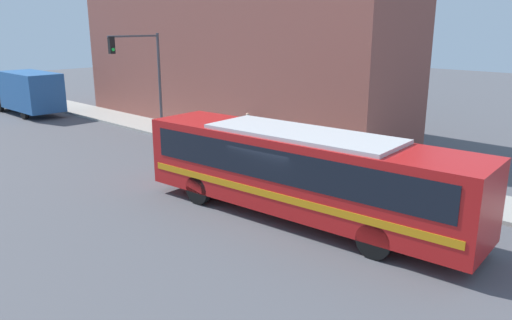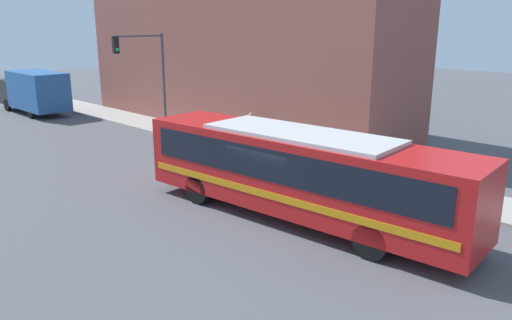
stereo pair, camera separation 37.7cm
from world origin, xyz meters
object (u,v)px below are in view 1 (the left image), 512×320
city_bus (301,169)px  pedestrian_near_corner (248,128)px  parking_meter (223,131)px  delivery_truck (27,91)px  fire_hydrant (319,162)px  traffic_light_pole (143,66)px

city_bus → pedestrian_near_corner: city_bus is taller
parking_meter → pedestrian_near_corner: pedestrian_near_corner is taller
delivery_truck → city_bus: bearing=-94.7°
fire_hydrant → parking_meter: 6.27m
traffic_light_pole → pedestrian_near_corner: traffic_light_pole is taller
delivery_truck → parking_meter: 18.27m
traffic_light_pole → parking_meter: 6.42m
parking_meter → pedestrian_near_corner: (1.30, -0.58, 0.03)m
pedestrian_near_corner → parking_meter: bearing=156.1°
city_bus → pedestrian_near_corner: 10.47m
parking_meter → city_bus: bearing=-118.0°
delivery_truck → traffic_light_pole: 12.85m
pedestrian_near_corner → city_bus: bearing=-125.8°
parking_meter → pedestrian_near_corner: 1.43m
city_bus → parking_meter: size_ratio=9.89×
parking_meter → delivery_truck: bearing=98.2°
fire_hydrant → traffic_light_pole: size_ratio=0.12×
city_bus → pedestrian_near_corner: size_ratio=7.14×
fire_hydrant → traffic_light_pole: 12.37m
city_bus → fire_hydrant: (4.81, 2.79, -1.29)m
city_bus → fire_hydrant: size_ratio=17.83×
traffic_light_pole → parking_meter: size_ratio=4.68×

